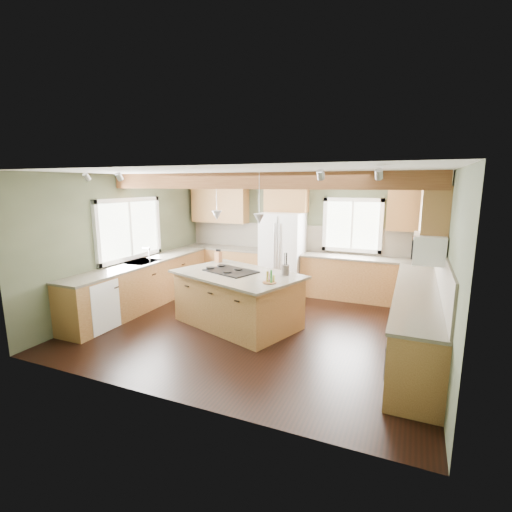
% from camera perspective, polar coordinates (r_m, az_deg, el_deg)
% --- Properties ---
extents(floor, '(5.60, 5.60, 0.00)m').
position_cam_1_polar(floor, '(6.57, 0.36, -10.59)').
color(floor, black).
rests_on(floor, ground).
extents(ceiling, '(5.60, 5.60, 0.00)m').
position_cam_1_polar(ceiling, '(6.11, 0.39, 12.70)').
color(ceiling, silver).
rests_on(ceiling, wall_back).
extents(wall_back, '(5.60, 0.00, 5.60)m').
position_cam_1_polar(wall_back, '(8.54, 6.90, 3.42)').
color(wall_back, '#3F4632').
rests_on(wall_back, ground).
extents(wall_left, '(0.00, 5.00, 5.00)m').
position_cam_1_polar(wall_left, '(7.72, -19.17, 2.07)').
color(wall_left, '#3F4632').
rests_on(wall_left, ground).
extents(wall_right, '(0.00, 5.00, 5.00)m').
position_cam_1_polar(wall_right, '(5.76, 27.01, -1.43)').
color(wall_right, '#3F4632').
rests_on(wall_right, ground).
extents(ceiling_beam, '(5.55, 0.26, 0.26)m').
position_cam_1_polar(ceiling_beam, '(6.03, 0.06, 11.49)').
color(ceiling_beam, brown).
rests_on(ceiling_beam, ceiling).
extents(soffit_trim, '(5.55, 0.20, 0.10)m').
position_cam_1_polar(soffit_trim, '(8.37, 6.90, 11.78)').
color(soffit_trim, brown).
rests_on(soffit_trim, ceiling).
extents(backsplash_back, '(5.58, 0.03, 0.58)m').
position_cam_1_polar(backsplash_back, '(8.54, 6.85, 2.81)').
color(backsplash_back, brown).
rests_on(backsplash_back, wall_back).
extents(backsplash_right, '(0.03, 3.70, 0.58)m').
position_cam_1_polar(backsplash_right, '(5.82, 26.76, -2.18)').
color(backsplash_right, brown).
rests_on(backsplash_right, wall_right).
extents(base_cab_back_left, '(2.02, 0.60, 0.88)m').
position_cam_1_polar(base_cab_back_left, '(9.08, -4.67, -1.59)').
color(base_cab_back_left, brown).
rests_on(base_cab_back_left, floor).
extents(counter_back_left, '(2.06, 0.64, 0.04)m').
position_cam_1_polar(counter_back_left, '(9.00, -4.72, 1.27)').
color(counter_back_left, '#433C31').
rests_on(counter_back_left, base_cab_back_left).
extents(base_cab_back_right, '(2.62, 0.60, 0.88)m').
position_cam_1_polar(base_cab_back_right, '(8.13, 16.29, -3.53)').
color(base_cab_back_right, brown).
rests_on(base_cab_back_right, floor).
extents(counter_back_right, '(2.66, 0.64, 0.04)m').
position_cam_1_polar(counter_back_right, '(8.03, 16.47, -0.35)').
color(counter_back_right, '#433C31').
rests_on(counter_back_right, base_cab_back_right).
extents(base_cab_left, '(0.60, 3.70, 0.88)m').
position_cam_1_polar(base_cab_left, '(7.74, -16.86, -4.28)').
color(base_cab_left, brown).
rests_on(base_cab_left, floor).
extents(counter_left, '(0.64, 3.74, 0.04)m').
position_cam_1_polar(counter_left, '(7.63, -17.05, -0.95)').
color(counter_left, '#433C31').
rests_on(counter_left, base_cab_left).
extents(base_cab_right, '(0.60, 3.70, 0.88)m').
position_cam_1_polar(base_cab_right, '(6.02, 23.38, -9.14)').
color(base_cab_right, brown).
rests_on(base_cab_right, floor).
extents(counter_right, '(0.64, 3.74, 0.04)m').
position_cam_1_polar(counter_right, '(5.88, 23.72, -4.92)').
color(counter_right, '#433C31').
rests_on(counter_right, base_cab_right).
extents(upper_cab_back_left, '(1.40, 0.35, 0.90)m').
position_cam_1_polar(upper_cab_back_left, '(9.08, -5.58, 8.02)').
color(upper_cab_back_left, brown).
rests_on(upper_cab_back_left, wall_back).
extents(upper_cab_over_fridge, '(0.96, 0.35, 0.70)m').
position_cam_1_polar(upper_cab_over_fridge, '(8.39, 4.70, 9.15)').
color(upper_cab_over_fridge, brown).
rests_on(upper_cab_over_fridge, wall_back).
extents(upper_cab_right, '(0.35, 2.20, 0.90)m').
position_cam_1_polar(upper_cab_right, '(6.55, 25.51, 5.84)').
color(upper_cab_right, brown).
rests_on(upper_cab_right, wall_right).
extents(upper_cab_back_corner, '(0.90, 0.35, 0.90)m').
position_cam_1_polar(upper_cab_back_corner, '(7.97, 22.82, 6.79)').
color(upper_cab_back_corner, brown).
rests_on(upper_cab_back_corner, wall_back).
extents(window_left, '(0.04, 1.60, 1.05)m').
position_cam_1_polar(window_left, '(7.71, -18.92, 3.96)').
color(window_left, white).
rests_on(window_left, wall_left).
extents(window_back, '(1.10, 0.04, 1.00)m').
position_cam_1_polar(window_back, '(8.25, 14.61, 4.62)').
color(window_back, white).
rests_on(window_back, wall_back).
extents(sink, '(0.50, 0.65, 0.03)m').
position_cam_1_polar(sink, '(7.63, -17.06, -0.91)').
color(sink, '#262628').
rests_on(sink, counter_left).
extents(faucet, '(0.02, 0.02, 0.28)m').
position_cam_1_polar(faucet, '(7.49, -16.06, 0.05)').
color(faucet, '#B2B2B7').
rests_on(faucet, sink).
extents(dishwasher, '(0.60, 0.60, 0.84)m').
position_cam_1_polar(dishwasher, '(6.84, -23.81, -6.87)').
color(dishwasher, white).
rests_on(dishwasher, floor).
extents(oven, '(0.60, 0.72, 0.84)m').
position_cam_1_polar(oven, '(4.82, 23.20, -14.37)').
color(oven, white).
rests_on(oven, floor).
extents(microwave, '(0.40, 0.70, 0.38)m').
position_cam_1_polar(microwave, '(5.65, 25.04, 1.11)').
color(microwave, white).
rests_on(microwave, wall_right).
extents(pendant_left, '(0.18, 0.18, 0.16)m').
position_cam_1_polar(pendant_left, '(6.56, -6.04, 6.24)').
color(pendant_left, '#B2B2B7').
rests_on(pendant_left, ceiling).
extents(pendant_right, '(0.18, 0.18, 0.16)m').
position_cam_1_polar(pendant_right, '(5.86, 0.48, 5.72)').
color(pendant_right, '#B2B2B7').
rests_on(pendant_right, ceiling).
extents(refrigerator, '(0.90, 0.74, 1.80)m').
position_cam_1_polar(refrigerator, '(8.34, 4.12, 0.50)').
color(refrigerator, white).
rests_on(refrigerator, floor).
extents(island, '(2.29, 1.81, 0.88)m').
position_cam_1_polar(island, '(6.49, -2.84, -6.77)').
color(island, olive).
rests_on(island, floor).
extents(island_top, '(2.46, 1.98, 0.04)m').
position_cam_1_polar(island_top, '(6.36, -2.88, -2.82)').
color(island_top, '#433C31').
rests_on(island_top, island).
extents(cooktop, '(1.01, 0.83, 0.02)m').
position_cam_1_polar(cooktop, '(6.47, -3.92, -2.32)').
color(cooktop, black).
rests_on(cooktop, island_top).
extents(knife_block, '(0.15, 0.13, 0.21)m').
position_cam_1_polar(knife_block, '(7.25, -5.80, -0.13)').
color(knife_block, brown).
rests_on(knife_block, island_top).
extents(utensil_crock, '(0.18, 0.18, 0.17)m').
position_cam_1_polar(utensil_crock, '(6.22, 4.55, -2.15)').
color(utensil_crock, '#423934').
rests_on(utensil_crock, island_top).
extents(bottle_tray, '(0.24, 0.24, 0.20)m').
position_cam_1_polar(bottle_tray, '(5.72, 2.09, -3.19)').
color(bottle_tray, brown).
rests_on(bottle_tray, island_top).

